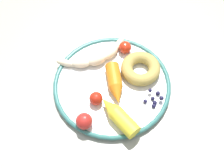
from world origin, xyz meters
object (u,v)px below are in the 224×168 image
object	(u,v)px
banana	(95,58)
carrot_orange	(115,84)
tomato_mid	(125,47)
tomato_far	(96,98)
dining_table	(108,107)
donut	(141,68)
plate	(112,85)
blueberry_pile	(154,99)
carrot_yellow	(118,116)
tomato_near	(84,121)

from	to	relation	value
banana	carrot_orange	world-z (taller)	carrot_orange
carrot_orange	tomato_mid	bearing A→B (deg)	87.59
banana	tomato_far	world-z (taller)	tomato_far
dining_table	donut	size ratio (longest dim) A/B	11.22
dining_table	banana	bearing A→B (deg)	120.26
plate	banana	size ratio (longest dim) A/B	1.76
donut	blueberry_pile	size ratio (longest dim) A/B	2.12
blueberry_pile	carrot_yellow	bearing A→B (deg)	-139.69
dining_table	plate	bearing A→B (deg)	77.41
banana	carrot_yellow	world-z (taller)	carrot_yellow
tomato_near	banana	bearing A→B (deg)	94.92
carrot_yellow	tomato_near	xyz separation A→B (m)	(-0.08, -0.03, 0.00)
banana	tomato_far	bearing A→B (deg)	-76.56
plate	carrot_yellow	size ratio (longest dim) A/B	2.63
tomato_near	dining_table	bearing A→B (deg)	69.74
donut	tomato_mid	xyz separation A→B (m)	(-0.05, 0.06, 0.00)
dining_table	tomato_mid	distance (m)	0.18
banana	carrot_orange	size ratio (longest dim) A/B	1.48
tomato_near	tomato_far	size ratio (longest dim) A/B	1.19
plate	carrot_yellow	distance (m)	0.11
donut	carrot_yellow	bearing A→B (deg)	-102.76
banana	tomato_mid	world-z (taller)	tomato_mid
dining_table	carrot_orange	xyz separation A→B (m)	(0.02, 0.02, 0.11)
plate	tomato_near	bearing A→B (deg)	-108.79
plate	tomato_far	size ratio (longest dim) A/B	9.05
carrot_yellow	tomato_near	bearing A→B (deg)	-158.45
tomato_near	plate	bearing A→B (deg)	71.21
plate	carrot_yellow	bearing A→B (deg)	-70.53
carrot_yellow	tomato_mid	xyz separation A→B (m)	(-0.02, 0.22, -0.00)
carrot_yellow	blueberry_pile	distance (m)	0.11
tomato_mid	blueberry_pile	bearing A→B (deg)	-54.65
carrot_orange	blueberry_pile	distance (m)	0.11
carrot_yellow	carrot_orange	bearing A→B (deg)	105.31
carrot_orange	dining_table	bearing A→B (deg)	-131.97
dining_table	banana	size ratio (longest dim) A/B	6.71
plate	banana	distance (m)	0.09
carrot_orange	donut	xyz separation A→B (m)	(0.06, 0.06, -0.00)
carrot_yellow	tomato_far	distance (m)	0.07
banana	tomato_far	xyz separation A→B (m)	(0.03, -0.13, 0.01)
donut	tomato_far	bearing A→B (deg)	-130.83
dining_table	banana	distance (m)	0.15
tomato_mid	tomato_far	xyz separation A→B (m)	(-0.05, -0.18, -0.00)
tomato_near	tomato_mid	size ratio (longest dim) A/B	1.18
plate	tomato_near	distance (m)	0.14
tomato_near	tomato_mid	xyz separation A→B (m)	(0.06, 0.25, -0.00)
tomato_near	tomato_mid	world-z (taller)	tomato_near
carrot_orange	carrot_yellow	size ratio (longest dim) A/B	1.01
dining_table	plate	xyz separation A→B (m)	(0.01, 0.03, 0.09)
carrot_yellow	dining_table	bearing A→B (deg)	119.18
plate	donut	size ratio (longest dim) A/B	2.94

